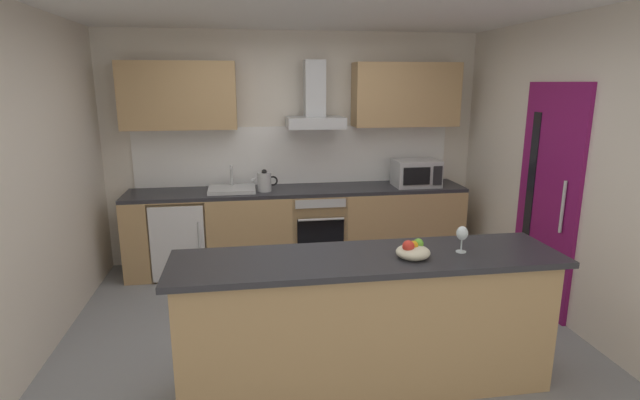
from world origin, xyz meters
name	(u,v)px	position (x,y,z in m)	size (l,w,h in m)	color
ground	(321,336)	(0.00, 0.00, -0.01)	(5.23, 4.85, 0.02)	gray
ceiling	(321,0)	(0.00, 0.00, 2.61)	(5.23, 4.85, 0.02)	white
wall_back	(295,148)	(0.00, 1.98, 1.30)	(5.23, 0.12, 2.60)	silver
wall_left	(17,191)	(-2.17, 0.00, 1.30)	(0.12, 4.85, 2.60)	silver
wall_right	(578,174)	(2.17, 0.00, 1.30)	(0.12, 4.85, 2.60)	silver
backsplash_tile	(295,155)	(0.00, 1.91, 1.23)	(3.59, 0.02, 0.66)	white
counter_back	(299,228)	(0.00, 1.60, 0.45)	(3.72, 0.60, 0.90)	tan
counter_island	(367,322)	(0.19, -0.73, 0.48)	(2.55, 0.64, 0.95)	tan
upper_cabinets	(296,95)	(0.00, 1.75, 1.91)	(3.67, 0.32, 0.70)	tan
side_door	(547,199)	(2.10, 0.26, 1.03)	(0.08, 0.85, 2.05)	#7A1456
oven	(317,227)	(0.20, 1.58, 0.46)	(0.60, 0.62, 0.80)	slate
refrigerator	(181,236)	(-1.29, 1.58, 0.43)	(0.58, 0.60, 0.85)	white
microwave	(416,173)	(1.33, 1.55, 1.05)	(0.50, 0.38, 0.30)	#B7BABC
sink	(232,189)	(-0.73, 1.59, 0.93)	(0.50, 0.40, 0.26)	silver
kettle	(265,182)	(-0.38, 1.54, 1.01)	(0.29, 0.15, 0.24)	#B7BABC
range_hood	(315,107)	(0.20, 1.71, 1.79)	(0.62, 0.45, 0.72)	#B7BABC
wine_glass	(462,234)	(0.82, -0.75, 1.07)	(0.08, 0.08, 0.18)	silver
fruit_bowl	(413,251)	(0.47, -0.80, 1.00)	(0.22, 0.22, 0.13)	beige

